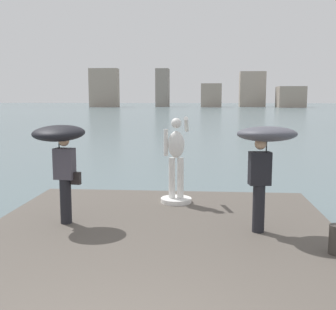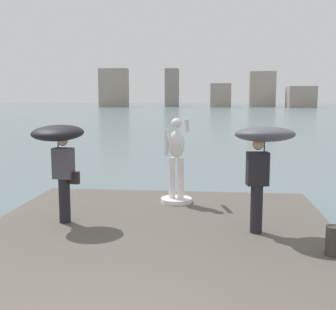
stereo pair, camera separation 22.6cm
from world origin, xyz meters
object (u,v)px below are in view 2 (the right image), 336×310
at_px(statue_white_figure, 176,166).
at_px(onlooker_right, 263,147).
at_px(onlooker_left, 59,145).
at_px(mooring_bollard, 334,241).

xyz_separation_m(statue_white_figure, onlooker_right, (1.72, -2.04, 0.72)).
xyz_separation_m(statue_white_figure, onlooker_left, (-2.13, -1.79, 0.68)).
bearing_deg(mooring_bollard, onlooker_right, 133.48).
height_order(statue_white_figure, onlooker_right, statue_white_figure).
height_order(onlooker_left, onlooker_right, onlooker_right).
distance_m(statue_white_figure, onlooker_right, 2.76).
bearing_deg(mooring_bollard, statue_white_figure, 131.39).
height_order(statue_white_figure, mooring_bollard, statue_white_figure).
distance_m(statue_white_figure, mooring_bollard, 4.17).
bearing_deg(statue_white_figure, mooring_bollard, -48.61).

